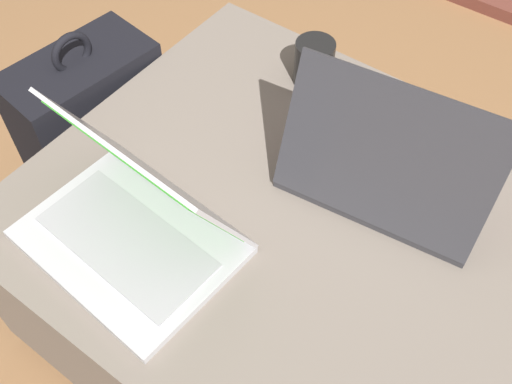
# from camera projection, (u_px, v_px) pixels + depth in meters

# --- Properties ---
(ground_plane) EXTENTS (14.00, 14.00, 0.00)m
(ground_plane) POSITION_uv_depth(u_px,v_px,m) (285.00, 319.00, 1.43)
(ground_plane) COLOR olive
(ottoman) EXTENTS (0.94, 0.83, 0.45)m
(ottoman) POSITION_uv_depth(u_px,v_px,m) (289.00, 271.00, 1.25)
(ottoman) COLOR #3D3832
(ottoman) RESTS_ON ground_plane
(laptop_near) EXTENTS (0.37, 0.29, 0.25)m
(laptop_near) POSITION_uv_depth(u_px,v_px,m) (136.00, 219.00, 0.99)
(laptop_near) COLOR #B7B7BC
(laptop_near) RESTS_ON ottoman
(laptop_far) EXTENTS (0.39, 0.30, 0.26)m
(laptop_far) POSITION_uv_depth(u_px,v_px,m) (390.00, 168.00, 1.05)
(laptop_far) COLOR #333338
(laptop_far) RESTS_ON ottoman
(backpack) EXTENTS (0.26, 0.35, 0.55)m
(backpack) POSITION_uv_depth(u_px,v_px,m) (96.00, 139.00, 1.47)
(backpack) COLOR black
(backpack) RESTS_ON ground_plane
(coffee_mug) EXTENTS (0.12, 0.08, 0.10)m
(coffee_mug) POSITION_uv_depth(u_px,v_px,m) (316.00, 64.00, 1.23)
(coffee_mug) COLOR black
(coffee_mug) RESTS_ON ottoman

